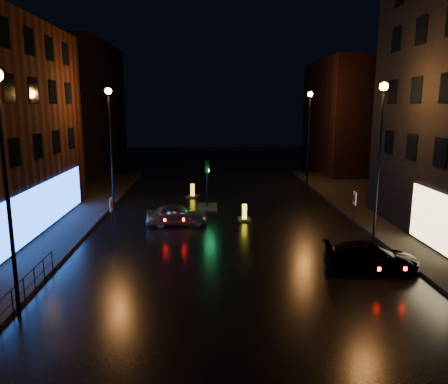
{
  "coord_description": "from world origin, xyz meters",
  "views": [
    {
      "loc": [
        -1.21,
        -16.37,
        7.22
      ],
      "look_at": [
        -0.33,
        5.78,
        2.8
      ],
      "focal_mm": 35.0,
      "sensor_mm": 36.0,
      "label": 1
    }
  ],
  "objects": [
    {
      "name": "ground",
      "position": [
        0.0,
        0.0,
        0.0
      ],
      "size": [
        120.0,
        120.0,
        0.0
      ],
      "primitive_type": "plane",
      "color": "black",
      "rests_on": "ground"
    },
    {
      "name": "traffic_signal",
      "position": [
        -1.2,
        14.0,
        0.5
      ],
      "size": [
        1.4,
        2.4,
        3.45
      ],
      "color": "black",
      "rests_on": "ground"
    },
    {
      "name": "building_far_left",
      "position": [
        -16.0,
        35.0,
        7.0
      ],
      "size": [
        8.0,
        16.0,
        14.0
      ],
      "primitive_type": "cube",
      "color": "black",
      "rests_on": "ground"
    },
    {
      "name": "road_sign_right",
      "position": [
        7.38,
        8.11,
        1.7
      ],
      "size": [
        0.1,
        0.55,
        2.27
      ],
      "rotation": [
        0.0,
        0.0,
        3.07
      ],
      "color": "black",
      "rests_on": "ground"
    },
    {
      "name": "silver_hatchback",
      "position": [
        -3.07,
        9.65,
        0.64
      ],
      "size": [
        3.85,
        1.82,
        1.27
      ],
      "primitive_type": "imported",
      "rotation": [
        0.0,
        0.0,
        1.66
      ],
      "color": "#A4A7AC",
      "rests_on": "ground"
    },
    {
      "name": "guard_railing",
      "position": [
        -8.0,
        -1.0,
        0.74
      ],
      "size": [
        0.05,
        6.04,
        1.0
      ],
      "color": "black",
      "rests_on": "ground"
    },
    {
      "name": "street_lamp_lnear",
      "position": [
        -7.8,
        -2.0,
        5.56
      ],
      "size": [
        0.44,
        0.44,
        8.37
      ],
      "color": "black",
      "rests_on": "ground"
    },
    {
      "name": "building_far_right",
      "position": [
        15.0,
        32.0,
        6.0
      ],
      "size": [
        8.0,
        14.0,
        12.0
      ],
      "primitive_type": "cube",
      "color": "black",
      "rests_on": "ground"
    },
    {
      "name": "street_lamp_rfar",
      "position": [
        7.8,
        22.0,
        5.56
      ],
      "size": [
        0.44,
        0.44,
        8.37
      ],
      "color": "black",
      "rests_on": "ground"
    },
    {
      "name": "street_lamp_lfar",
      "position": [
        -7.8,
        14.0,
        5.56
      ],
      "size": [
        0.44,
        0.44,
        8.37
      ],
      "color": "black",
      "rests_on": "ground"
    },
    {
      "name": "bollard_far",
      "position": [
        -2.36,
        17.88,
        0.23
      ],
      "size": [
        1.12,
        1.39,
        1.06
      ],
      "rotation": [
        0.0,
        0.0,
        -0.29
      ],
      "color": "black",
      "rests_on": "ground"
    },
    {
      "name": "road_sign_left",
      "position": [
        -6.5,
        7.22,
        1.66
      ],
      "size": [
        0.07,
        0.54,
        2.22
      ],
      "rotation": [
        0.0,
        0.0,
        -0.01
      ],
      "color": "black",
      "rests_on": "ground"
    },
    {
      "name": "street_lamp_rnear",
      "position": [
        7.8,
        6.0,
        5.56
      ],
      "size": [
        0.44,
        0.44,
        8.37
      ],
      "color": "black",
      "rests_on": "ground"
    },
    {
      "name": "bollard_near",
      "position": [
        1.17,
        10.52,
        0.23
      ],
      "size": [
        0.81,
        1.2,
        1.04
      ],
      "rotation": [
        0.0,
        0.0,
        -0.01
      ],
      "color": "black",
      "rests_on": "ground"
    },
    {
      "name": "dark_sedan",
      "position": [
        6.11,
        1.9,
        0.6
      ],
      "size": [
        4.3,
        2.1,
        1.2
      ],
      "primitive_type": "imported",
      "rotation": [
        0.0,
        0.0,
        1.47
      ],
      "color": "black",
      "rests_on": "ground"
    }
  ]
}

